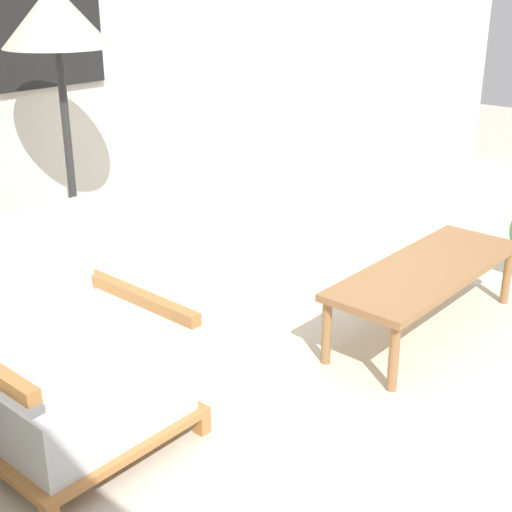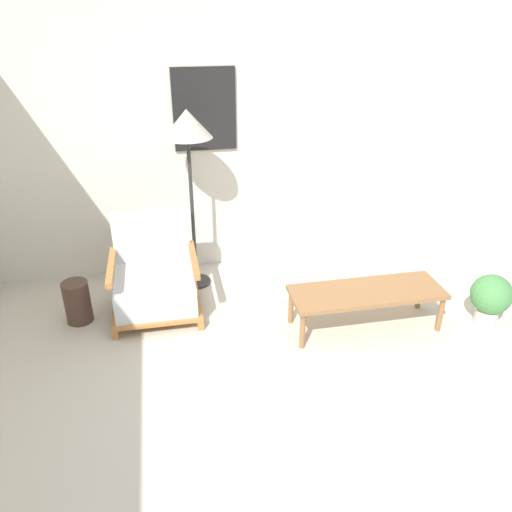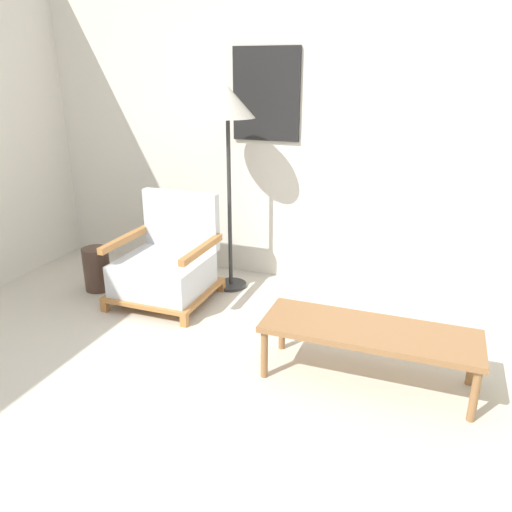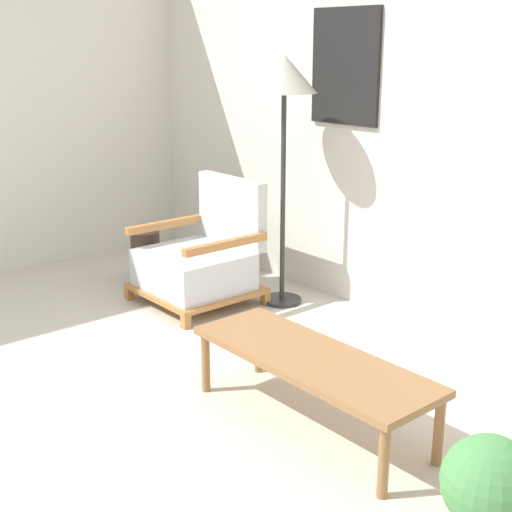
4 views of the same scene
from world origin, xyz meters
name	(u,v)px [view 2 (image 2 of 4)]	position (x,y,z in m)	size (l,w,h in m)	color
ground_plane	(332,412)	(0.00, 0.00, 0.00)	(14.00, 14.00, 0.00)	beige
wall_back	(262,128)	(0.00, 2.26, 1.35)	(8.00, 0.09, 2.70)	silver
armchair	(155,281)	(-1.10, 1.46, 0.29)	(0.73, 0.70, 0.82)	#B2753D
floor_lamp	(188,134)	(-0.72, 1.86, 1.43)	(0.42, 0.42, 1.63)	#2D2D2D
coffee_table	(367,294)	(0.57, 0.88, 0.31)	(1.23, 0.43, 0.35)	olive
vase	(77,302)	(-1.74, 1.42, 0.18)	(0.22, 0.22, 0.36)	#473328
potted_plant	(491,297)	(1.58, 0.72, 0.26)	(0.33, 0.33, 0.45)	beige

